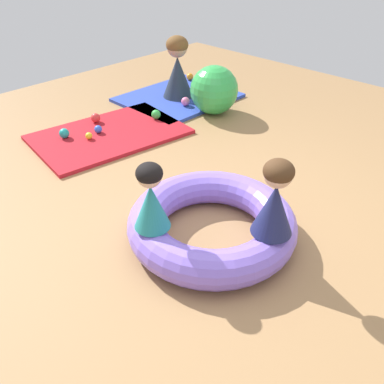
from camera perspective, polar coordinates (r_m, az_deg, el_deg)
name	(u,v)px	position (r m, az deg, el deg)	size (l,w,h in m)	color
ground_plane	(215,231)	(3.13, 3.23, -5.34)	(8.00, 8.00, 0.00)	#9E7549
gym_mat_near_left	(109,134)	(4.58, -11.38, 7.81)	(1.56, 1.02, 0.04)	#B21923
gym_mat_far_right	(178,98)	(5.50, -1.93, 12.93)	(1.37, 1.14, 0.04)	#2D47B7
inflatable_cushion	(212,223)	(2.99, 2.76, -4.30)	(1.22, 1.22, 0.26)	#8466E0
child_in_teal	(151,197)	(2.62, -5.72, -0.70)	(0.34, 0.34, 0.47)	teal
child_in_navy	(275,199)	(2.60, 11.43, -0.91)	(0.37, 0.37, 0.53)	navy
adult_seated	(178,68)	(5.38, -2.01, 16.80)	(0.54, 0.54, 0.76)	#232D3D
play_ball_orange	(190,77)	(6.08, -0.30, 15.68)	(0.10, 0.10, 0.10)	orange
play_ball_yellow	(89,136)	(4.46, -14.09, 7.55)	(0.07, 0.07, 0.07)	yellow
play_ball_pink	(185,101)	(5.17, -0.91, 12.42)	(0.11, 0.11, 0.11)	pink
play_ball_green	(156,115)	(4.81, -5.00, 10.64)	(0.11, 0.11, 0.11)	green
play_ball_blue	(98,129)	(4.58, -12.86, 8.47)	(0.08, 0.08, 0.08)	blue
play_ball_teal	(64,133)	(4.55, -17.28, 7.77)	(0.10, 0.10, 0.10)	teal
play_ball_red	(96,118)	(4.84, -13.20, 9.96)	(0.11, 0.11, 0.11)	red
exercise_ball_large	(214,90)	(4.99, 3.08, 13.91)	(0.57, 0.57, 0.57)	green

